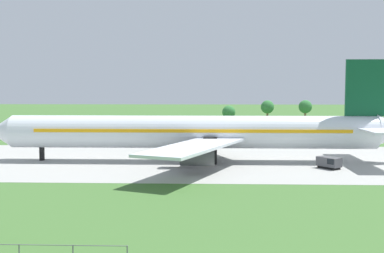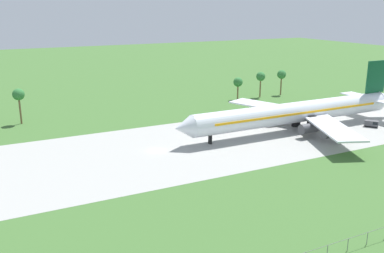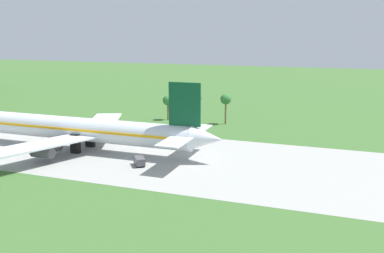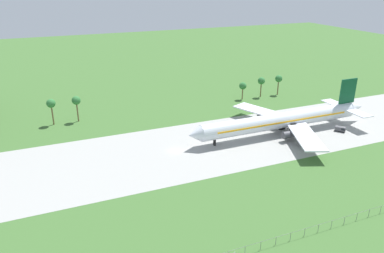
{
  "view_description": "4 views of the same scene",
  "coord_description": "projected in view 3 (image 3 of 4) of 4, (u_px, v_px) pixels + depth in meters",
  "views": [
    {
      "loc": [
        45.99,
        -88.97,
        13.57
      ],
      "look_at": [
        42.73,
        -1.14,
        6.45
      ],
      "focal_mm": 45.0,
      "sensor_mm": 36.0,
      "label": 1
    },
    {
      "loc": [
        -37.63,
        -94.59,
        34.89
      ],
      "look_at": [
        9.35,
        -1.14,
        5.45
      ],
      "focal_mm": 40.0,
      "sensor_mm": 36.0,
      "label": 2
    },
    {
      "loc": [
        109.3,
        -91.98,
        29.59
      ],
      "look_at": [
        76.11,
        -1.14,
        8.44
      ],
      "focal_mm": 40.0,
      "sensor_mm": 36.0,
      "label": 3
    },
    {
      "loc": [
        -40.01,
        -111.14,
        56.63
      ],
      "look_at": [
        8.47,
        5.0,
        6.0
      ],
      "focal_mm": 35.0,
      "sensor_mm": 36.0,
      "label": 4
    }
  ],
  "objects": [
    {
      "name": "baggage_tug",
      "position": [
        140.0,
        161.0,
        97.18
      ],
      "size": [
        3.98,
        4.34,
        1.95
      ],
      "color": "black",
      "rests_on": "ground_plane"
    },
    {
      "name": "jet_airliner",
      "position": [
        77.0,
        129.0,
        110.29
      ],
      "size": [
        79.03,
        54.31,
        18.62
      ],
      "color": "silver",
      "rests_on": "ground_plane"
    },
    {
      "name": "palm_tree_row",
      "position": [
        99.0,
        93.0,
        156.8
      ],
      "size": [
        112.93,
        3.6,
        11.0
      ],
      "color": "brown",
      "rests_on": "ground_plane"
    }
  ]
}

